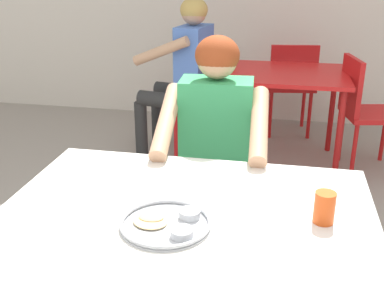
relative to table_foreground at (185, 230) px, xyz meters
name	(u,v)px	position (x,y,z in m)	size (l,w,h in m)	color
table_foreground	(185,230)	(0.00, 0.00, 0.00)	(1.26, 0.94, 0.73)	silver
thali_tray	(167,223)	(-0.04, -0.09, 0.08)	(0.29, 0.29, 0.03)	#B7BABF
drinking_cup	(325,207)	(0.45, 0.03, 0.12)	(0.07, 0.07, 0.11)	#D84C19
chair_foreground	(218,167)	(-0.02, 0.91, -0.17)	(0.40, 0.40, 0.84)	#3F3F44
diner_foreground	(214,142)	(-0.01, 0.69, 0.05)	(0.51, 0.57, 1.20)	#393939
table_background_red	(285,84)	(0.31, 2.19, -0.03)	(0.90, 0.77, 0.73)	red
chair_red_left	(212,96)	(-0.26, 2.24, -0.16)	(0.48, 0.50, 0.86)	red
chair_red_right	(364,106)	(0.89, 2.18, -0.16)	(0.49, 0.47, 0.86)	red
chair_red_far	(291,82)	(0.36, 2.84, -0.17)	(0.48, 0.46, 0.84)	red
patron_background	(183,65)	(-0.48, 2.21, 0.08)	(0.60, 0.56, 1.25)	#2A2A2A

